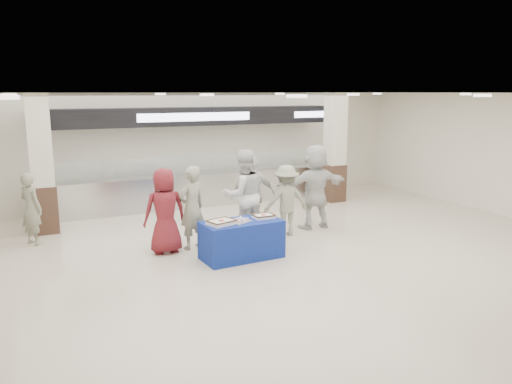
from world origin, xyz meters
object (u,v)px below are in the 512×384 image
soldier_b (286,200)px  soldier_bg (31,209)px  display_table (242,240)px  soldier_a (192,208)px  sheet_cake_right (263,216)px  civilian_maroon (165,211)px  civilian_white (315,187)px  chef_tall (243,195)px  sheet_cake_left (221,222)px  chef_short (253,195)px  cupcake_tray (240,220)px

soldier_b → soldier_bg: bearing=-9.2°
display_table → soldier_a: (-0.67, 1.02, 0.50)m
sheet_cake_right → civilian_maroon: size_ratio=0.23×
civilian_white → soldier_bg: civilian_white is taller
chef_tall → soldier_b: chef_tall is taller
sheet_cake_left → chef_tall: 1.62m
sheet_cake_right → civilian_white: civilian_white is taller
sheet_cake_right → chef_tall: bearing=86.3°
sheet_cake_right → soldier_bg: (-4.16, 2.73, -0.01)m
display_table → sheet_cake_right: 0.65m
chef_short → civilian_white: bearing=-179.1°
civilian_white → soldier_bg: size_ratio=1.29×
soldier_b → civilian_white: 0.98m
display_table → soldier_a: size_ratio=0.89×
soldier_a → soldier_bg: bearing=-51.7°
sheet_cake_left → civilian_white: civilian_white is taller
soldier_a → chef_tall: 1.25m
sheet_cake_right → soldier_bg: 4.97m
sheet_cake_right → civilian_maroon: (-1.74, 0.95, 0.08)m
soldier_a → civilian_white: 3.18m
cupcake_tray → chef_short: chef_short is taller
sheet_cake_right → chef_short: size_ratio=0.23×
sheet_cake_right → chef_tall: (0.07, 1.15, 0.21)m
display_table → soldier_bg: 4.61m
display_table → soldier_b: soldier_b is taller
soldier_a → sheet_cake_left: bearing=80.1°
cupcake_tray → civilian_maroon: (-1.19, 1.03, 0.09)m
soldier_a → civilian_white: civilian_white is taller
chef_tall → cupcake_tray: bearing=61.6°
chef_short → sheet_cake_left: bearing=57.1°
display_table → sheet_cake_right: size_ratio=3.81×
sheet_cake_right → display_table: bearing=-175.8°
chef_short → civilian_white: civilian_white is taller
civilian_maroon → chef_tall: size_ratio=0.87×
cupcake_tray → civilian_white: 2.90m
display_table → soldier_b: 1.94m
sheet_cake_right → soldier_b: 1.48m
sheet_cake_left → soldier_b: (2.01, 1.11, 0.01)m
civilian_maroon → civilian_white: (3.75, 0.32, 0.14)m
sheet_cake_left → cupcake_tray: sheet_cake_left is taller
sheet_cake_right → soldier_a: size_ratio=0.23×
sheet_cake_right → soldier_a: bearing=139.8°
soldier_b → civilian_white: (0.93, 0.26, 0.20)m
soldier_a → soldier_b: soldier_a is taller
cupcake_tray → chef_tall: size_ratio=0.26×
civilian_white → soldier_a: bearing=5.7°
civilian_maroon → soldier_b: civilian_maroon is taller
display_table → civilian_white: size_ratio=0.77×
civilian_white → cupcake_tray: bearing=28.4°
chef_tall → soldier_bg: 4.53m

